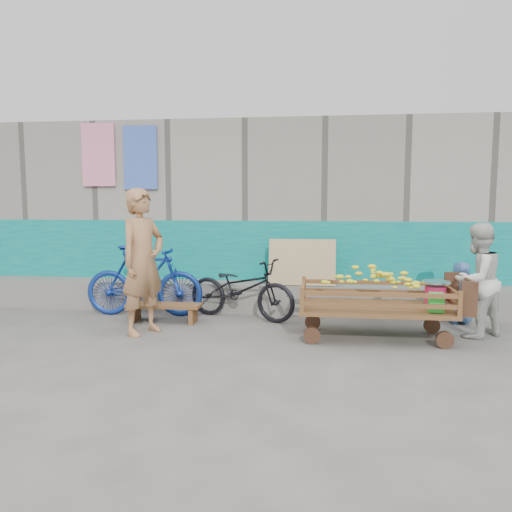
# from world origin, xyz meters

# --- Properties ---
(ground) EXTENTS (80.00, 80.00, 0.00)m
(ground) POSITION_xyz_m (0.00, 0.00, 0.00)
(ground) COLOR #514F49
(ground) RESTS_ON ground
(building_wall) EXTENTS (12.00, 3.50, 3.00)m
(building_wall) POSITION_xyz_m (-0.00, 4.05, 1.47)
(building_wall) COLOR gray
(building_wall) RESTS_ON ground
(banana_cart) EXTENTS (2.03, 0.93, 0.86)m
(banana_cart) POSITION_xyz_m (1.22, 1.02, 0.59)
(banana_cart) COLOR brown
(banana_cart) RESTS_ON ground
(bench) EXTENTS (1.06, 0.32, 0.26)m
(bench) POSITION_xyz_m (-1.62, 1.51, 0.19)
(bench) COLOR brown
(bench) RESTS_ON ground
(vendor_man) EXTENTS (0.71, 0.81, 1.88)m
(vendor_man) POSITION_xyz_m (-1.70, 0.90, 0.94)
(vendor_man) COLOR #9E6E46
(vendor_man) RESTS_ON ground
(woman) EXTENTS (0.89, 0.86, 1.45)m
(woman) POSITION_xyz_m (2.53, 1.27, 0.72)
(woman) COLOR silver
(woman) RESTS_ON ground
(child) EXTENTS (0.48, 0.38, 0.87)m
(child) POSITION_xyz_m (2.53, 1.96, 0.44)
(child) COLOR #3B5E9D
(child) RESTS_ON ground
(bicycle_dark) EXTENTS (1.79, 1.11, 0.89)m
(bicycle_dark) POSITION_xyz_m (-0.57, 1.85, 0.44)
(bicycle_dark) COLOR black
(bicycle_dark) RESTS_ON ground
(bicycle_blue) EXTENTS (1.78, 0.57, 1.06)m
(bicycle_blue) POSITION_xyz_m (-2.03, 1.85, 0.53)
(bicycle_blue) COLOR navy
(bicycle_blue) RESTS_ON ground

